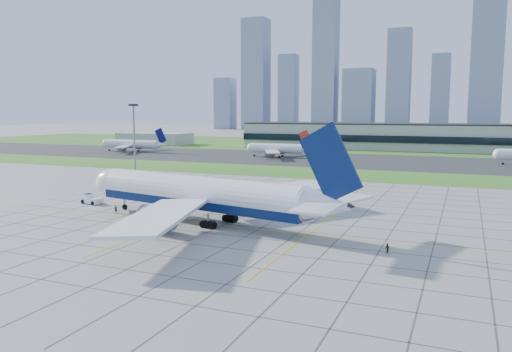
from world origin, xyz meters
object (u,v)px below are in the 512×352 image
Objects in this scene: crew_far at (387,249)px; distant_jet_1 at (278,148)px; light_mast at (134,129)px; airliner at (200,195)px; crew_near at (116,209)px; pushback_tug at (91,199)px; distant_jet_0 at (132,144)px.

crew_far is 172.84m from distant_jet_1.
light_mast is 0.39× the size of airliner.
airliner is (64.27, -65.04, -10.46)m from light_mast.
crew_near is (-21.97, 0.61, -4.82)m from airliner.
light_mast is 66.17m from pushback_tug.
light_mast is 92.03m from airliner.
crew_far is at bearing -63.73° from distant_jet_1.
airliner is 193.90m from distant_jet_0.
crew_far is at bearing -43.22° from distant_jet_0.
pushback_tug is at bearing -89.05° from distant_jet_1.
crew_near is 179.87m from distant_jet_0.
distant_jet_0 is (-91.53, 139.24, 3.44)m from pushback_tug.
airliner is at bearing -49.24° from distant_jet_0.
airliner reaches higher than distant_jet_1.
distant_jet_1 is at bearing -0.48° from distant_jet_0.
airliner reaches higher than pushback_tug.
light_mast is 14.21× the size of crew_near.
airliner is 150.82m from distant_jet_1.
distant_jet_1 is at bearing 29.60° from crew_near.
light_mast reaches higher than distant_jet_0.
airliner is 1.55× the size of distant_jet_0.
crew_far is 0.04× the size of distant_jet_0.
distant_jet_1 reaches higher than crew_far.
pushback_tug is (29.20, -57.42, -15.13)m from light_mast.
distant_jet_0 is at bearing 134.73° from pushback_tug.
distant_jet_1 reaches higher than pushback_tug.
crew_near is at bearing -170.17° from airliner.
distant_jet_0 reaches higher than crew_near.
airliner reaches higher than crew_far.
crew_near is 1.09× the size of crew_far.
distant_jet_0 is (-104.63, 146.26, 3.59)m from crew_near.
distant_jet_0 is 89.24m from distant_jet_1.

